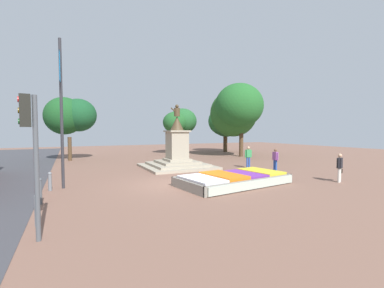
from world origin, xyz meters
TOP-DOWN VIEW (x-y plane):
  - ground_plane at (0.00, 0.00)m, footprint 77.60×77.60m
  - flower_planter at (2.94, -1.39)m, footprint 6.24×3.71m
  - statue_monument at (2.62, 5.72)m, footprint 5.06×5.06m
  - traffic_light_near_crossing at (-5.72, -5.00)m, footprint 0.42×0.30m
  - banner_pole at (-5.16, 1.47)m, footprint 0.14×0.73m
  - pedestrian_with_handbag at (8.47, -3.42)m, footprint 0.70×0.39m
  - pedestrian_near_planter at (7.39, 3.12)m, footprint 0.56×0.28m
  - pedestrian_crossing_plaza at (8.15, 1.09)m, footprint 0.24×0.57m
  - kerb_bollard_south at (-5.77, -3.81)m, footprint 0.12×0.12m
  - kerb_bollard_mid_a at (-5.89, -1.22)m, footprint 0.13×0.13m
  - kerb_bollard_mid_b at (-5.71, 1.15)m, footprint 0.17×0.17m
  - park_tree_far_left at (-4.65, 14.87)m, footprint 4.73×3.66m
  - park_tree_behind_statue at (7.70, 17.08)m, footprint 4.60×3.88m
  - park_tree_far_right at (11.81, 10.95)m, footprint 5.68×6.48m
  - park_tree_street_side at (14.45, 17.00)m, footprint 4.71×4.61m

SIDE VIEW (x-z plane):
  - ground_plane at x=0.00m, z-range 0.00..0.00m
  - flower_planter at x=2.94m, z-range -0.03..0.58m
  - kerb_bollard_mid_b at x=-5.71m, z-range 0.03..0.92m
  - kerb_bollard_south at x=-5.77m, z-range 0.02..0.98m
  - kerb_bollard_mid_a at x=-5.89m, z-range 0.02..1.04m
  - pedestrian_with_handbag at x=8.47m, z-range 0.09..1.67m
  - pedestrian_crossing_plaza at x=8.15m, z-range 0.11..1.68m
  - pedestrian_near_planter at x=7.39m, z-range 0.12..1.77m
  - statue_monument at x=2.62m, z-range -1.45..3.39m
  - traffic_light_near_crossing at x=-5.72m, z-range 0.74..4.45m
  - banner_pole at x=-5.16m, z-range 0.22..7.47m
  - park_tree_behind_statue at x=7.70m, z-range 1.15..6.82m
  - park_tree_street_side at x=14.45m, z-range 1.02..7.21m
  - park_tree_far_left at x=-4.65m, z-range 1.28..7.30m
  - park_tree_far_right at x=11.81m, z-range 1.19..9.08m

